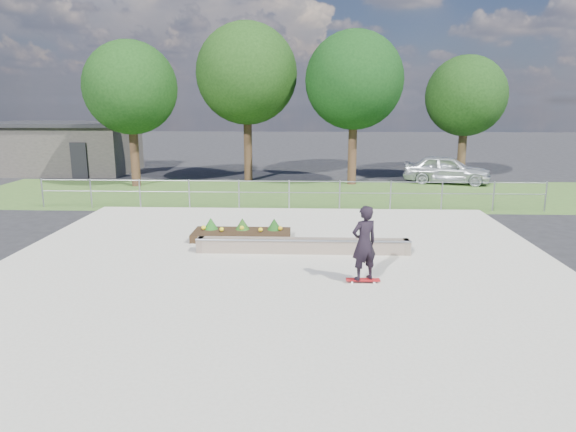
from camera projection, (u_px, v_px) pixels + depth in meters
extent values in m
plane|color=black|center=(278.00, 270.00, 13.17)|extent=(120.00, 120.00, 0.00)
cube|color=#355522|center=(292.00, 194.00, 23.89)|extent=(30.00, 8.00, 0.02)
cube|color=#AAA797|center=(278.00, 269.00, 13.16)|extent=(15.00, 15.00, 0.06)
cylinder|color=#9B9EA4|center=(42.00, 193.00, 20.74)|extent=(0.06, 0.06, 1.20)
cylinder|color=#989CA1|center=(91.00, 194.00, 20.66)|extent=(0.06, 0.06, 1.20)
cylinder|color=gray|center=(140.00, 194.00, 20.58)|extent=(0.06, 0.06, 1.20)
cylinder|color=gray|center=(189.00, 194.00, 20.50)|extent=(0.06, 0.06, 1.20)
cylinder|color=gray|center=(239.00, 195.00, 20.42)|extent=(0.06, 0.06, 1.20)
cylinder|color=#9A9DA2|center=(289.00, 195.00, 20.35)|extent=(0.06, 0.06, 1.20)
cylinder|color=gray|center=(340.00, 195.00, 20.27)|extent=(0.06, 0.06, 1.20)
cylinder|color=gray|center=(390.00, 196.00, 20.19)|extent=(0.06, 0.06, 1.20)
cylinder|color=gray|center=(442.00, 196.00, 20.11)|extent=(0.06, 0.06, 1.20)
cylinder|color=gray|center=(493.00, 197.00, 20.03)|extent=(0.06, 0.06, 1.20)
cylinder|color=#95979D|center=(546.00, 197.00, 19.95)|extent=(0.06, 0.06, 1.20)
cylinder|color=gray|center=(289.00, 181.00, 20.22)|extent=(20.00, 0.04, 0.04)
cylinder|color=gray|center=(289.00, 193.00, 20.32)|extent=(20.00, 0.04, 0.04)
cube|color=#312F2C|center=(64.00, 149.00, 30.96)|extent=(8.00, 5.00, 2.80)
cube|color=black|center=(62.00, 124.00, 30.63)|extent=(8.40, 5.40, 0.20)
cube|color=black|center=(79.00, 161.00, 28.48)|extent=(0.90, 0.10, 2.00)
cylinder|color=#362115|center=(135.00, 157.00, 25.83)|extent=(0.44, 0.44, 2.93)
sphere|color=black|center=(130.00, 88.00, 25.08)|extent=(4.55, 4.55, 4.55)
cylinder|color=black|center=(248.00, 150.00, 27.52)|extent=(0.44, 0.44, 3.38)
sphere|color=black|center=(247.00, 74.00, 26.65)|extent=(5.25, 5.25, 5.25)
cylinder|color=#382216|center=(352.00, 154.00, 26.35)|extent=(0.44, 0.44, 3.15)
sphere|color=black|center=(354.00, 80.00, 25.54)|extent=(4.90, 4.90, 4.90)
cylinder|color=#332514|center=(462.00, 156.00, 27.62)|extent=(0.44, 0.44, 2.70)
sphere|color=black|center=(466.00, 96.00, 26.93)|extent=(4.20, 4.20, 4.20)
cube|color=brown|center=(303.00, 246.00, 14.47)|extent=(6.00, 0.40, 0.40)
cylinder|color=gray|center=(303.00, 241.00, 14.23)|extent=(6.00, 0.06, 0.06)
cube|color=brown|center=(201.00, 245.00, 14.59)|extent=(0.15, 0.42, 0.40)
cube|color=brown|center=(406.00, 247.00, 14.36)|extent=(0.15, 0.42, 0.40)
cube|color=black|center=(242.00, 235.00, 15.90)|extent=(3.00, 1.20, 0.25)
sphere|color=yellow|center=(204.00, 228.00, 16.00)|extent=(0.14, 0.14, 0.14)
sphere|color=yellow|center=(222.00, 229.00, 15.78)|extent=(0.14, 0.14, 0.14)
sphere|color=yellow|center=(242.00, 228.00, 15.96)|extent=(0.14, 0.14, 0.14)
sphere|color=yellow|center=(260.00, 230.00, 15.74)|extent=(0.14, 0.14, 0.14)
sphere|color=gold|center=(280.00, 228.00, 15.91)|extent=(0.14, 0.14, 0.14)
cone|color=#154B15|center=(211.00, 223.00, 16.12)|extent=(0.44, 0.44, 0.36)
cone|color=#1C4413|center=(242.00, 224.00, 16.08)|extent=(0.44, 0.44, 0.36)
cone|color=#123F12|center=(274.00, 224.00, 16.04)|extent=(0.44, 0.44, 0.36)
cylinder|color=white|center=(352.00, 283.00, 12.04)|extent=(0.05, 0.03, 0.05)
cylinder|color=white|center=(351.00, 280.00, 12.22)|extent=(0.05, 0.03, 0.05)
cylinder|color=white|center=(374.00, 283.00, 12.02)|extent=(0.05, 0.03, 0.05)
cylinder|color=silver|center=(373.00, 280.00, 12.20)|extent=(0.05, 0.03, 0.05)
cylinder|color=gray|center=(352.00, 280.00, 12.12)|extent=(0.02, 0.18, 0.02)
cylinder|color=#99999E|center=(374.00, 281.00, 12.10)|extent=(0.02, 0.18, 0.02)
cube|color=maroon|center=(363.00, 280.00, 12.11)|extent=(0.80, 0.21, 0.02)
imported|color=black|center=(364.00, 243.00, 11.91)|extent=(0.77, 0.67, 1.78)
imported|color=#B6BBC1|center=(447.00, 169.00, 26.81)|extent=(4.70, 2.87, 1.50)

